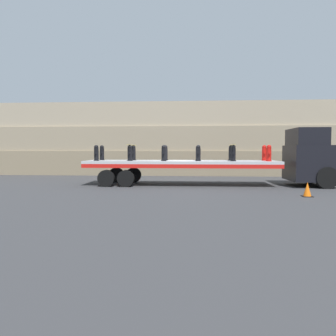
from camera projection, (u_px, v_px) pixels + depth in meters
ground_plane at (181, 185)px, 17.73m from camera, size 120.00×120.00×0.00m
rock_cliff at (185, 139)px, 25.02m from camera, size 60.00×3.30×5.41m
truck_cab at (311, 157)px, 17.14m from camera, size 2.23×2.69×3.01m
flatbed_trailer at (170, 165)px, 17.71m from camera, size 10.22×2.57×1.32m
fire_hydrant_black_near_0 at (96, 153)px, 17.42m from camera, size 0.30×0.46×0.84m
fire_hydrant_black_far_0 at (102, 153)px, 18.50m from camera, size 0.30×0.46×0.84m
fire_hydrant_black_near_1 at (130, 153)px, 17.29m from camera, size 0.30×0.46×0.84m
fire_hydrant_black_far_1 at (133, 153)px, 18.37m from camera, size 0.30×0.46×0.84m
fire_hydrant_black_near_2 at (164, 153)px, 17.16m from camera, size 0.30×0.46×0.84m
fire_hydrant_black_far_2 at (165, 153)px, 18.24m from camera, size 0.30×0.46×0.84m
fire_hydrant_black_near_3 at (198, 153)px, 17.03m from camera, size 0.30×0.46×0.84m
fire_hydrant_black_far_3 at (198, 153)px, 18.11m from camera, size 0.30×0.46×0.84m
fire_hydrant_black_near_4 at (233, 153)px, 16.89m from camera, size 0.30×0.46×0.84m
fire_hydrant_black_far_4 at (231, 153)px, 17.97m from camera, size 0.30×0.46×0.84m
fire_hydrant_red_near_5 at (269, 153)px, 16.76m from camera, size 0.30×0.46×0.84m
fire_hydrant_red_far_5 at (264, 153)px, 17.84m from camera, size 0.30×0.46×0.84m
cargo_strap_rear at (132, 145)px, 17.81m from camera, size 0.05×2.67×0.01m
cargo_strap_middle at (232, 145)px, 17.41m from camera, size 0.05×2.67×0.01m
traffic_cone at (307, 190)px, 13.31m from camera, size 0.40×0.40×0.59m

